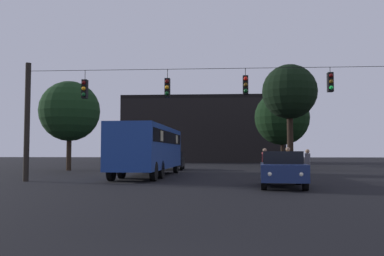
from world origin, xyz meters
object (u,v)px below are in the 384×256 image
object	(u,v)px
pedestrian_crossing_right	(288,162)
car_near_right	(282,168)
tree_right_far	(70,111)
pedestrian_crossing_center	(308,163)
car_far_left	(173,160)
tree_behind_building	(290,92)
pedestrian_crossing_left	(265,162)
tree_left_silhouette	(282,118)
city_bus	(149,146)

from	to	relation	value
pedestrian_crossing_right	car_near_right	bearing A→B (deg)	-104.02
pedestrian_crossing_right	tree_right_far	size ratio (longest dim) A/B	0.24
pedestrian_crossing_right	pedestrian_crossing_center	bearing A→B (deg)	38.48
car_far_left	tree_behind_building	xyz separation A→B (m)	(9.84, 0.53, 5.73)
car_near_right	pedestrian_crossing_center	size ratio (longest dim) A/B	2.73
car_near_right	tree_right_far	distance (m)	21.06
pedestrian_crossing_center	pedestrian_crossing_right	bearing A→B (deg)	-141.52
pedestrian_crossing_center	pedestrian_crossing_right	distance (m)	1.48
tree_behind_building	pedestrian_crossing_left	bearing A→B (deg)	-106.03
tree_left_silhouette	tree_behind_building	xyz separation A→B (m)	(-0.88, -10.03, 1.34)
car_near_right	tree_behind_building	distance (m)	18.36
city_bus	pedestrian_crossing_left	distance (m)	7.22
city_bus	pedestrian_crossing_left	bearing A→B (deg)	-18.34
car_far_left	pedestrian_crossing_center	distance (m)	15.17
tree_left_silhouette	tree_behind_building	size ratio (longest dim) A/B	0.92
pedestrian_crossing_center	tree_right_far	xyz separation A→B (m)	(-16.65, 10.52, 3.85)
car_near_right	tree_right_far	world-z (taller)	tree_right_far
tree_behind_building	car_far_left	bearing A→B (deg)	-176.93
pedestrian_crossing_center	tree_behind_building	size ratio (longest dim) A/B	0.18
city_bus	tree_left_silhouette	size ratio (longest dim) A/B	1.36
pedestrian_crossing_left	pedestrian_crossing_center	world-z (taller)	pedestrian_crossing_left
car_near_right	tree_behind_building	bearing A→B (deg)	79.05
car_far_left	pedestrian_crossing_left	xyz separation A→B (m)	(6.37, -11.58, 0.16)
tree_behind_building	pedestrian_crossing_right	bearing A→B (deg)	-100.26
car_far_left	tree_left_silhouette	world-z (taller)	tree_left_silhouette
car_near_right	pedestrian_crossing_right	bearing A→B (deg)	75.98
pedestrian_crossing_left	pedestrian_crossing_center	bearing A→B (deg)	-25.75
pedestrian_crossing_right	tree_right_far	distance (m)	19.62
car_far_left	tree_left_silhouette	bearing A→B (deg)	44.57
tree_left_silhouette	tree_right_far	distance (m)	22.74
tree_left_silhouette	tree_behind_building	world-z (taller)	tree_behind_building
city_bus	car_far_left	bearing A→B (deg)	87.32
car_far_left	pedestrian_crossing_right	xyz separation A→B (m)	(7.30, -13.51, 0.19)
city_bus	pedestrian_crossing_center	bearing A→B (deg)	-20.15
city_bus	pedestrian_crossing_right	bearing A→B (deg)	-28.40
car_far_left	pedestrian_crossing_right	size ratio (longest dim) A/B	2.53
city_bus	car_near_right	xyz separation A→B (m)	(6.97, -7.27, -1.07)
pedestrian_crossing_left	tree_right_far	bearing A→B (deg)	146.85
city_bus	tree_behind_building	distance (m)	14.98
car_near_right	pedestrian_crossing_left	xyz separation A→B (m)	(-0.16, 5.02, 0.16)
pedestrian_crossing_left	tree_left_silhouette	world-z (taller)	tree_left_silhouette
car_near_right	pedestrian_crossing_center	xyz separation A→B (m)	(1.93, 4.01, 0.13)
car_near_right	tree_right_far	bearing A→B (deg)	135.38
tree_behind_building	city_bus	bearing A→B (deg)	-136.22
car_near_right	tree_left_silhouette	world-z (taller)	tree_left_silhouette
tree_left_silhouette	pedestrian_crossing_left	bearing A→B (deg)	-101.13
pedestrian_crossing_center	tree_behind_building	xyz separation A→B (m)	(1.38, 13.12, 5.61)
tree_left_silhouette	tree_right_far	xyz separation A→B (m)	(-18.91, -12.63, -0.42)
car_near_right	tree_right_far	size ratio (longest dim) A/B	0.62
car_far_left	tree_behind_building	size ratio (longest dim) A/B	0.49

